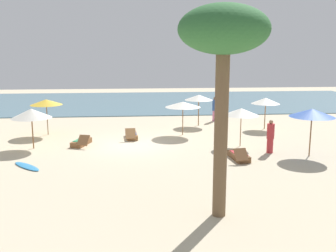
% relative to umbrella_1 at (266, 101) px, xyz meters
% --- Properties ---
extents(ground_plane, '(60.00, 60.00, 0.00)m').
position_rel_umbrella_1_xyz_m(ground_plane, '(-8.59, -3.70, -1.82)').
color(ground_plane, beige).
extents(ocean_water, '(48.00, 16.00, 0.06)m').
position_rel_umbrella_1_xyz_m(ocean_water, '(-8.59, 13.30, -1.79)').
color(ocean_water, slate).
rests_on(ocean_water, ground_plane).
extents(umbrella_1, '(1.82, 1.82, 2.02)m').
position_rel_umbrella_1_xyz_m(umbrella_1, '(0.00, 0.00, 0.00)').
color(umbrella_1, brown).
rests_on(umbrella_1, ground_plane).
extents(umbrella_2, '(2.05, 2.05, 2.10)m').
position_rel_umbrella_1_xyz_m(umbrella_2, '(-13.65, -3.97, 0.03)').
color(umbrella_2, brown).
rests_on(umbrella_2, ground_plane).
extents(umbrella_3, '(1.88, 1.88, 2.15)m').
position_rel_umbrella_1_xyz_m(umbrella_3, '(-13.62, -0.66, 0.16)').
color(umbrella_3, brown).
rests_on(umbrella_3, ground_plane).
extents(umbrella_4, '(2.13, 2.13, 2.32)m').
position_rel_umbrella_1_xyz_m(umbrella_4, '(0.05, -6.56, 0.30)').
color(umbrella_4, brown).
rests_on(umbrella_4, ground_plane).
extents(umbrella_5, '(1.88, 1.88, 2.08)m').
position_rel_umbrella_1_xyz_m(umbrella_5, '(-4.10, 1.45, 0.08)').
color(umbrella_5, brown).
rests_on(umbrella_5, ground_plane).
extents(umbrella_6, '(1.88, 1.88, 2.04)m').
position_rel_umbrella_1_xyz_m(umbrella_6, '(-2.78, -4.35, 0.03)').
color(umbrella_6, brown).
rests_on(umbrella_6, ground_plane).
extents(umbrella_7, '(2.11, 2.11, 2.01)m').
position_rel_umbrella_1_xyz_m(umbrella_7, '(-5.51, -1.35, 0.02)').
color(umbrella_7, brown).
rests_on(umbrella_7, ground_plane).
extents(lounger_0, '(1.07, 1.80, 0.67)m').
position_rel_umbrella_1_xyz_m(lounger_0, '(-11.25, -3.50, -1.65)').
color(lounger_0, brown).
rests_on(lounger_0, ground_plane).
extents(lounger_2, '(0.80, 1.76, 0.67)m').
position_rel_umbrella_1_xyz_m(lounger_2, '(-3.51, -6.89, -1.65)').
color(lounger_2, brown).
rests_on(lounger_2, ground_plane).
extents(lounger_3, '(0.72, 1.72, 0.70)m').
position_rel_umbrella_1_xyz_m(lounger_3, '(-8.58, -2.08, -1.65)').
color(lounger_3, olive).
rests_on(lounger_3, ground_plane).
extents(person_0, '(0.43, 0.43, 1.67)m').
position_rel_umbrella_1_xyz_m(person_0, '(-1.66, -5.80, -0.99)').
color(person_0, '#BF3338').
rests_on(person_0, ground_plane).
extents(person_1, '(0.35, 0.35, 1.74)m').
position_rel_umbrella_1_xyz_m(person_1, '(-2.70, 2.94, -0.94)').
color(person_1, '#D17299').
rests_on(person_1, ground_plane).
extents(palm_0, '(2.65, 2.65, 6.40)m').
position_rel_umbrella_1_xyz_m(palm_0, '(-5.76, -12.92, 3.61)').
color(palm_0, brown).
rests_on(palm_0, ground_plane).
extents(surfboard, '(1.64, 1.71, 0.07)m').
position_rel_umbrella_1_xyz_m(surfboard, '(-13.13, -7.28, -1.79)').
color(surfboard, '#338CCC').
rests_on(surfboard, ground_plane).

